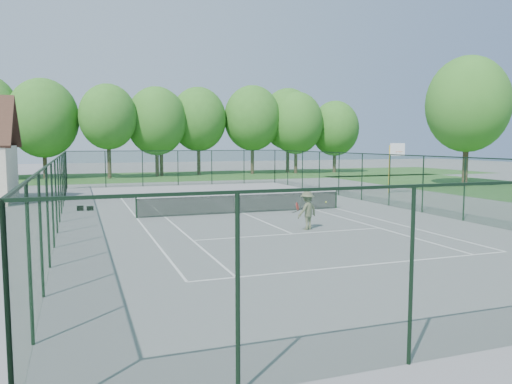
# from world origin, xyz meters

# --- Properties ---
(ground) EXTENTS (140.00, 140.00, 0.00)m
(ground) POSITION_xyz_m (0.00, 0.00, 0.00)
(ground) COLOR gray
(ground) RESTS_ON ground
(grass_far) EXTENTS (80.00, 16.00, 0.01)m
(grass_far) POSITION_xyz_m (0.00, 30.00, 0.01)
(grass_far) COLOR #376D2A
(grass_far) RESTS_ON ground
(court_lines) EXTENTS (11.05, 23.85, 0.01)m
(court_lines) POSITION_xyz_m (0.00, 0.00, 0.00)
(court_lines) COLOR white
(court_lines) RESTS_ON ground
(tennis_net) EXTENTS (11.08, 0.08, 1.10)m
(tennis_net) POSITION_xyz_m (0.00, 0.00, 0.58)
(tennis_net) COLOR black
(tennis_net) RESTS_ON ground
(fence_enclosure) EXTENTS (18.05, 36.05, 3.02)m
(fence_enclosure) POSITION_xyz_m (0.00, 0.00, 1.56)
(fence_enclosure) COLOR #17371E
(fence_enclosure) RESTS_ON ground
(tree_line_far) EXTENTS (39.40, 6.40, 9.70)m
(tree_line_far) POSITION_xyz_m (0.00, 30.00, 5.99)
(tree_line_far) COLOR #473727
(tree_line_far) RESTS_ON ground
(basketball_goal) EXTENTS (1.20, 1.43, 3.65)m
(basketball_goal) POSITION_xyz_m (13.28, 5.71, 2.57)
(basketball_goal) COLOR yellow
(basketball_goal) RESTS_ON ground
(tree_side) EXTENTS (6.90, 6.90, 10.92)m
(tree_side) POSITION_xyz_m (22.86, 9.16, 6.89)
(tree_side) COLOR #473727
(tree_side) RESTS_ON ground
(sports_bag_a) EXTENTS (0.36, 0.23, 0.27)m
(sports_bag_a) POSITION_xyz_m (-8.08, 3.87, 0.14)
(sports_bag_a) COLOR black
(sports_bag_a) RESTS_ON ground
(sports_bag_b) EXTENTS (0.36, 0.29, 0.25)m
(sports_bag_b) POSITION_xyz_m (-7.57, 3.73, 0.12)
(sports_bag_b) COLOR black
(sports_bag_b) RESTS_ON ground
(tennis_player) EXTENTS (1.99, 1.01, 1.65)m
(tennis_player) POSITION_xyz_m (1.01, -5.64, 0.82)
(tennis_player) COLOR #5F6246
(tennis_player) RESTS_ON ground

